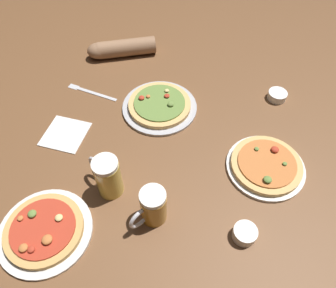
# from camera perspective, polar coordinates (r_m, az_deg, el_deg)

# --- Properties ---
(ground_plane) EXTENTS (2.40, 2.40, 0.03)m
(ground_plane) POSITION_cam_1_polar(r_m,az_deg,el_deg) (1.20, 0.00, -1.02)
(ground_plane) COLOR brown
(pizza_plate_near) EXTENTS (0.28, 0.28, 0.05)m
(pizza_plate_near) POSITION_cam_1_polar(r_m,az_deg,el_deg) (1.17, 17.16, -3.69)
(pizza_plate_near) COLOR silver
(pizza_plate_near) RESTS_ON ground_plane
(pizza_plate_far) EXTENTS (0.30, 0.30, 0.05)m
(pizza_plate_far) POSITION_cam_1_polar(r_m,az_deg,el_deg) (1.31, -1.52, 6.91)
(pizza_plate_far) COLOR #B2B2B7
(pizza_plate_far) RESTS_ON ground_plane
(pizza_plate_side) EXTENTS (0.29, 0.29, 0.05)m
(pizza_plate_side) POSITION_cam_1_polar(r_m,az_deg,el_deg) (1.08, -21.28, -14.22)
(pizza_plate_side) COLOR silver
(pizza_plate_side) RESTS_ON ground_plane
(beer_mug_dark) EXTENTS (0.12, 0.10, 0.14)m
(beer_mug_dark) POSITION_cam_1_polar(r_m,az_deg,el_deg) (0.98, -2.82, -11.18)
(beer_mug_dark) COLOR #B27A23
(beer_mug_dark) RESTS_ON ground_plane
(beer_mug_amber) EXTENTS (0.11, 0.12, 0.16)m
(beer_mug_amber) POSITION_cam_1_polar(r_m,az_deg,el_deg) (1.04, -10.81, -5.68)
(beer_mug_amber) COLOR gold
(beer_mug_amber) RESTS_ON ground_plane
(ramekin_sauce) EXTENTS (0.08, 0.08, 0.03)m
(ramekin_sauce) POSITION_cam_1_polar(r_m,az_deg,el_deg) (1.42, 18.98, 8.23)
(ramekin_sauce) COLOR white
(ramekin_sauce) RESTS_ON ground_plane
(ramekin_butter) EXTENTS (0.07, 0.07, 0.04)m
(ramekin_butter) POSITION_cam_1_polar(r_m,az_deg,el_deg) (1.03, 13.58, -15.33)
(ramekin_butter) COLOR silver
(ramekin_butter) RESTS_ON ground_plane
(napkin_folded) EXTENTS (0.20, 0.20, 0.01)m
(napkin_folded) POSITION_cam_1_polar(r_m,az_deg,el_deg) (1.28, -17.95, 1.76)
(napkin_folded) COLOR white
(napkin_folded) RESTS_ON ground_plane
(fork_left) EXTENTS (0.22, 0.12, 0.01)m
(fork_left) POSITION_cam_1_polar(r_m,az_deg,el_deg) (1.42, -13.63, 9.04)
(fork_left) COLOR silver
(fork_left) RESTS_ON ground_plane
(diner_arm) EXTENTS (0.32, 0.11, 0.08)m
(diner_arm) POSITION_cam_1_polar(r_m,az_deg,el_deg) (1.57, -8.69, 16.57)
(diner_arm) COLOR #936B4C
(diner_arm) RESTS_ON ground_plane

